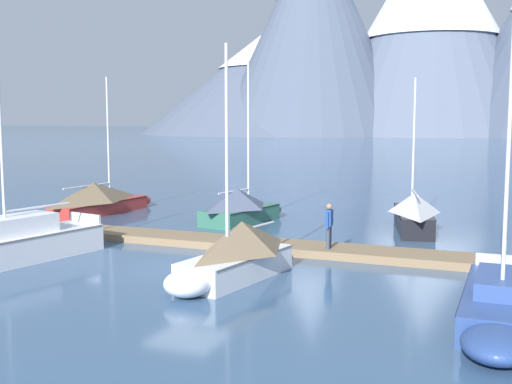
# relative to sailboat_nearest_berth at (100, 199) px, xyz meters

# --- Properties ---
(ground_plane) EXTENTS (700.00, 700.00, 0.00)m
(ground_plane) POSITION_rel_sailboat_nearest_berth_xyz_m (10.49, -9.14, -0.83)
(ground_plane) COLOR #38567A
(mountain_west_summit) EXTENTS (95.37, 95.37, 38.40)m
(mountain_west_summit) POSITION_rel_sailboat_nearest_berth_xyz_m (-58.95, 179.18, 19.22)
(mountain_west_summit) COLOR #4C566B
(mountain_west_summit) RESTS_ON ground
(mountain_central_massif) EXTENTS (61.99, 61.99, 66.68)m
(mountain_central_massif) POSITION_rel_sailboat_nearest_berth_xyz_m (-42.25, 165.57, 33.63)
(mountain_central_massif) COLOR #4C566B
(mountain_central_massif) RESTS_ON ground
(mountain_shoulder_ridge) EXTENTS (73.23, 73.23, 66.82)m
(mountain_shoulder_ridge) POSITION_rel_sailboat_nearest_berth_xyz_m (-8.76, 180.95, 34.91)
(mountain_shoulder_ridge) COLOR slate
(mountain_shoulder_ridge) RESTS_ON ground
(dock) EXTENTS (23.98, 2.45, 0.30)m
(dock) POSITION_rel_sailboat_nearest_berth_xyz_m (10.49, -5.14, -0.68)
(dock) COLOR #846B4C
(dock) RESTS_ON ground
(sailboat_nearest_berth) EXTENTS (2.16, 7.34, 7.33)m
(sailboat_nearest_berth) POSITION_rel_sailboat_nearest_berth_xyz_m (0.00, 0.00, 0.00)
(sailboat_nearest_berth) COLOR #B2332D
(sailboat_nearest_berth) RESTS_ON ground
(sailboat_second_berth) EXTENTS (3.05, 7.57, 7.25)m
(sailboat_second_berth) POSITION_rel_sailboat_nearest_berth_xyz_m (4.32, -11.01, -0.18)
(sailboat_second_berth) COLOR silver
(sailboat_second_berth) RESTS_ON ground
(sailboat_mid_dock_port) EXTENTS (2.75, 5.62, 8.59)m
(sailboat_mid_dock_port) POSITION_rel_sailboat_nearest_berth_xyz_m (8.17, 0.42, -0.00)
(sailboat_mid_dock_port) COLOR #336B56
(sailboat_mid_dock_port) RESTS_ON ground
(sailboat_mid_dock_starboard) EXTENTS (2.40, 5.61, 7.36)m
(sailboat_mid_dock_starboard) POSITION_rel_sailboat_nearest_berth_xyz_m (12.65, -9.90, 0.03)
(sailboat_mid_dock_starboard) COLOR white
(sailboat_mid_dock_starboard) RESTS_ON ground
(sailboat_far_berth) EXTENTS (3.02, 6.96, 6.98)m
(sailboat_far_berth) POSITION_rel_sailboat_nearest_berth_xyz_m (16.28, 1.72, 0.01)
(sailboat_far_berth) COLOR black
(sailboat_far_berth) RESTS_ON ground
(sailboat_outer_slip) EXTENTS (1.94, 7.03, 8.32)m
(sailboat_outer_slip) POSITION_rel_sailboat_nearest_berth_xyz_m (20.64, -11.33, -0.34)
(sailboat_outer_slip) COLOR navy
(sailboat_outer_slip) RESTS_ON ground
(person_on_dock) EXTENTS (0.24, 0.59, 1.69)m
(person_on_dock) POSITION_rel_sailboat_nearest_berth_xyz_m (14.41, -5.42, 0.43)
(person_on_dock) COLOR #384256
(person_on_dock) RESTS_ON dock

